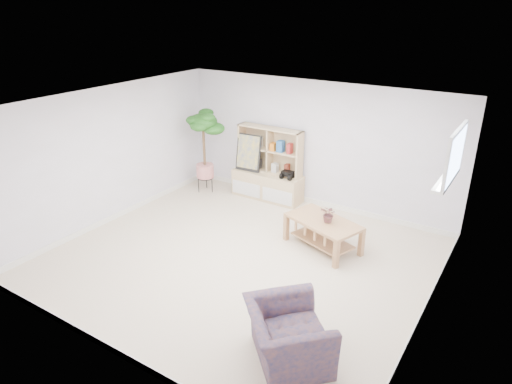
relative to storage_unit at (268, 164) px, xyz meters
The scene contains 14 objects.
floor 2.51m from the storage_unit, 68.56° to the right, with size 5.50×5.00×0.01m, color #C2B092.
ceiling 2.93m from the storage_unit, 68.56° to the right, with size 5.50×5.00×0.01m, color silver.
walls 2.45m from the storage_unit, 68.56° to the right, with size 5.51×5.01×2.40m.
baseboard 2.50m from the storage_unit, 68.56° to the right, with size 5.50×5.00×0.10m, color white, non-canonical shape.
window 4.17m from the storage_unit, 24.43° to the right, with size 0.10×0.98×0.68m, color #C1D6FF, non-canonical shape.
window_sill 4.03m from the storage_unit, 24.80° to the right, with size 0.14×1.00×0.04m, color white.
storage_unit is the anchor object (origin of this frame).
poster 0.45m from the storage_unit, behind, with size 0.53×0.12×0.74m, color yellow, non-canonical shape.
toy_truck 0.50m from the storage_unit, ahead, with size 0.33×0.23×0.17m, color black, non-canonical shape.
coffee_table 2.23m from the storage_unit, 34.62° to the right, with size 1.19×0.65×0.49m, color #AF7B51, non-canonical shape.
table_plant 2.27m from the storage_unit, 33.62° to the right, with size 0.25×0.22×0.28m, color #206024.
floor_tree 1.34m from the storage_unit, 163.41° to the right, with size 0.63×0.63×1.72m, color #1C5716, non-canonical shape.
armchair 4.52m from the storage_unit, 55.87° to the right, with size 0.97×0.84×0.72m, color navy.
sill_plant 4.00m from the storage_unit, 22.71° to the right, with size 0.13×0.10×0.23m, color #1C5716.
Camera 1 is at (3.51, -5.05, 3.72)m, focal length 32.00 mm.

